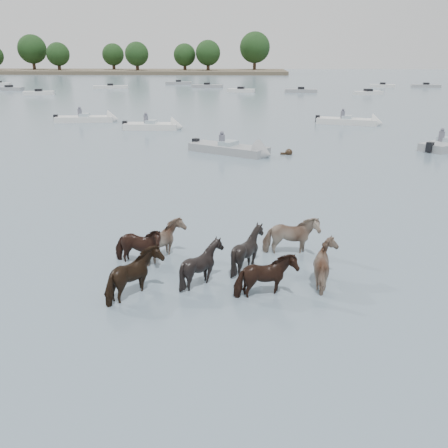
{
  "coord_description": "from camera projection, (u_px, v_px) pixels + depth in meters",
  "views": [
    {
      "loc": [
        0.03,
        -9.68,
        5.63
      ],
      "look_at": [
        -0.72,
        3.19,
        1.1
      ],
      "focal_mm": 38.76,
      "sensor_mm": 36.0,
      "label": 1
    }
  ],
  "objects": [
    {
      "name": "ground",
      "position": [
        248.0,
        317.0,
        10.99
      ],
      "size": [
        400.0,
        400.0,
        0.0
      ],
      "primitive_type": "plane",
      "color": "slate",
      "rests_on": "ground"
    },
    {
      "name": "shoreline",
      "position": [
        37.0,
        71.0,
        155.97
      ],
      "size": [
        160.0,
        30.0,
        1.0
      ],
      "primitive_type": "cube",
      "color": "#4C4233",
      "rests_on": "ground"
    },
    {
      "name": "pony_herd",
      "position": [
        220.0,
        258.0,
        12.92
      ],
      "size": [
        6.75,
        4.13,
        1.38
      ],
      "color": "black",
      "rests_on": "ground"
    },
    {
      "name": "swimming_pony",
      "position": [
        288.0,
        153.0,
        28.78
      ],
      "size": [
        0.72,
        0.44,
        0.44
      ],
      "color": "black",
      "rests_on": "ground"
    },
    {
      "name": "motorboat_a",
      "position": [
        160.0,
        126.0,
        38.4
      ],
      "size": [
        4.85,
        1.64,
        1.92
      ],
      "rotation": [
        0.0,
        0.0,
        0.01
      ],
      "color": "silver",
      "rests_on": "ground"
    },
    {
      "name": "motorboat_b",
      "position": [
        239.0,
        151.0,
        28.77
      ],
      "size": [
        5.45,
        4.13,
        1.92
      ],
      "rotation": [
        0.0,
        0.0,
        -0.54
      ],
      "color": "gray",
      "rests_on": "ground"
    },
    {
      "name": "motorboat_c",
      "position": [
        356.0,
        122.0,
        41.07
      ],
      "size": [
        5.69,
        3.1,
        1.92
      ],
      "rotation": [
        0.0,
        0.0,
        -0.29
      ],
      "color": "silver",
      "rests_on": "ground"
    },
    {
      "name": "motorboat_f",
      "position": [
        94.0,
        119.0,
        42.83
      ],
      "size": [
        5.7,
        2.38,
        1.92
      ],
      "rotation": [
        0.0,
        0.0,
        0.15
      ],
      "color": "silver",
      "rests_on": "ground"
    },
    {
      "name": "distant_flotilla",
      "position": [
        252.0,
        88.0,
        82.86
      ],
      "size": [
        103.53,
        29.89,
        0.93
      ],
      "color": "silver",
      "rests_on": "ground"
    },
    {
      "name": "treeline",
      "position": [
        41.0,
        51.0,
        153.63
      ],
      "size": [
        146.74,
        17.86,
        12.58
      ],
      "color": "#382619",
      "rests_on": "ground"
    }
  ]
}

